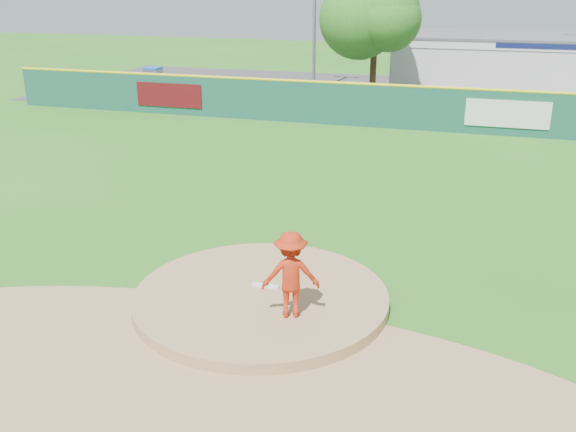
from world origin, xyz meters
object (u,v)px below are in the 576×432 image
(playground_slide, at_px, (153,79))
(van, at_px, (361,98))
(pitcher, at_px, (291,275))
(pool_building_grp, at_px, (518,62))
(deciduous_tree, at_px, (375,18))

(playground_slide, bearing_deg, van, -12.62)
(pitcher, bearing_deg, pool_building_grp, -118.49)
(pitcher, distance_m, playground_slide, 29.96)
(pitcher, height_order, playground_slide, pitcher)
(pool_building_grp, xyz_separation_m, playground_slide, (-21.58, -7.72, -0.93))
(van, relative_size, deciduous_tree, 0.76)
(van, distance_m, deciduous_tree, 5.33)
(van, bearing_deg, playground_slide, 83.01)
(van, bearing_deg, pool_building_grp, -30.80)
(pitcher, relative_size, pool_building_grp, 0.12)
(van, xyz_separation_m, playground_slide, (-13.63, 3.05, -0.06))
(pitcher, distance_m, pool_building_grp, 33.14)
(pool_building_grp, xyz_separation_m, deciduous_tree, (-8.00, -6.99, 2.89))
(deciduous_tree, bearing_deg, van, -89.17)
(van, bearing_deg, deciduous_tree, 6.46)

